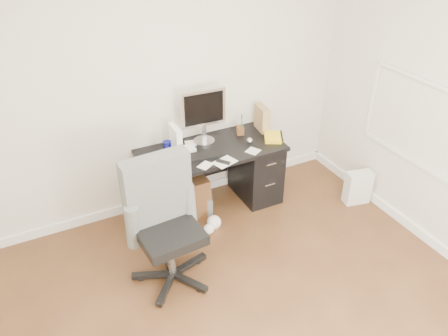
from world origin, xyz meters
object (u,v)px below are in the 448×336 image
at_px(pc_tower, 270,170).
at_px(wicker_basket, 184,194).
at_px(keyboard, 200,156).
at_px(office_chair, 169,227).
at_px(desk, 212,177).
at_px(lcd_monitor, 203,116).

relative_size(pc_tower, wicker_basket, 0.95).
relative_size(keyboard, wicker_basket, 0.95).
distance_m(keyboard, wicker_basket, 0.59).
xyz_separation_m(keyboard, wicker_basket, (-0.13, 0.18, -0.54)).
xyz_separation_m(keyboard, office_chair, (-0.61, -0.71, -0.17)).
distance_m(pc_tower, wicker_basket, 1.11).
bearing_deg(pc_tower, desk, -156.03).
xyz_separation_m(desk, office_chair, (-0.78, -0.81, 0.20)).
bearing_deg(lcd_monitor, keyboard, -118.47).
bearing_deg(office_chair, lcd_monitor, 47.40).
relative_size(desk, lcd_monitor, 2.50).
height_order(office_chair, pc_tower, office_chair).
distance_m(desk, wicker_basket, 0.35).
height_order(pc_tower, wicker_basket, wicker_basket).
xyz_separation_m(lcd_monitor, pc_tower, (0.82, -0.07, -0.84)).
distance_m(lcd_monitor, wicker_basket, 0.88).
xyz_separation_m(office_chair, wicker_basket, (0.49, 0.89, -0.38)).
distance_m(keyboard, office_chair, 0.95).
height_order(lcd_monitor, pc_tower, lcd_monitor).
xyz_separation_m(desk, lcd_monitor, (-0.01, 0.16, 0.65)).
bearing_deg(keyboard, office_chair, -123.41).
bearing_deg(office_chair, pc_tower, 25.37).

